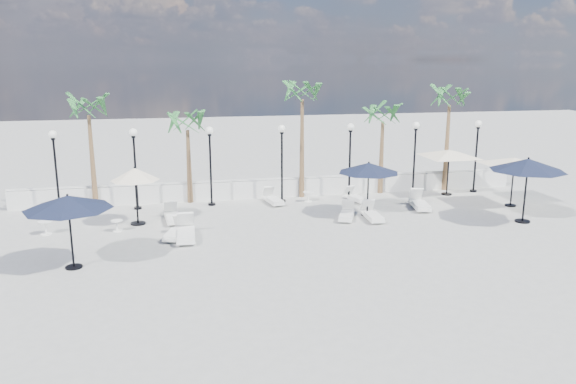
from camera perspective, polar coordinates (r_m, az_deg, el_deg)
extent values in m
plane|color=gray|center=(22.01, 2.67, -5.06)|extent=(100.00, 100.00, 0.00)
cube|color=silver|center=(28.95, -1.00, 0.37)|extent=(26.00, 0.30, 0.90)
cube|color=silver|center=(28.84, -1.00, 1.37)|extent=(26.00, 0.12, 0.08)
cylinder|color=black|center=(28.09, -22.14, -1.88)|extent=(0.36, 0.36, 0.10)
cylinder|color=black|center=(27.72, -22.45, 1.52)|extent=(0.10, 0.10, 3.50)
cylinder|color=black|center=(27.46, -22.76, 4.99)|extent=(0.18, 0.18, 0.10)
sphere|color=white|center=(27.43, -22.80, 5.42)|extent=(0.36, 0.36, 0.36)
cylinder|color=black|center=(27.65, -15.00, -1.57)|extent=(0.36, 0.36, 0.10)
cylinder|color=black|center=(27.28, -15.22, 1.89)|extent=(0.10, 0.10, 3.50)
cylinder|color=black|center=(27.01, -15.43, 5.42)|extent=(0.18, 0.18, 0.10)
sphere|color=white|center=(26.98, -15.46, 5.86)|extent=(0.36, 0.36, 0.36)
cylinder|color=black|center=(27.65, -7.75, -1.23)|extent=(0.36, 0.36, 0.10)
cylinder|color=black|center=(27.28, -7.86, 2.23)|extent=(0.10, 0.10, 3.50)
cylinder|color=black|center=(27.01, -7.98, 5.77)|extent=(0.18, 0.18, 0.10)
sphere|color=white|center=(26.98, -7.99, 6.21)|extent=(0.36, 0.36, 0.36)
cylinder|color=black|center=(28.09, -0.62, -0.88)|extent=(0.36, 0.36, 0.10)
cylinder|color=black|center=(27.72, -0.62, 2.53)|extent=(0.10, 0.10, 3.50)
cylinder|color=black|center=(27.46, -0.63, 6.02)|extent=(0.18, 0.18, 0.10)
sphere|color=white|center=(27.43, -0.63, 6.46)|extent=(0.36, 0.36, 0.36)
cylinder|color=black|center=(28.95, 6.20, -0.52)|extent=(0.36, 0.36, 0.10)
cylinder|color=black|center=(28.59, 6.28, 2.79)|extent=(0.10, 0.10, 3.50)
cylinder|color=black|center=(28.34, 6.37, 6.17)|extent=(0.18, 0.18, 0.10)
sphere|color=white|center=(28.31, 6.38, 6.59)|extent=(0.36, 0.36, 0.36)
cylinder|color=black|center=(30.19, 12.53, -0.19)|extent=(0.36, 0.36, 0.10)
cylinder|color=black|center=(29.85, 12.70, 2.98)|extent=(0.10, 0.10, 3.50)
cylinder|color=black|center=(29.60, 12.86, 6.22)|extent=(0.18, 0.18, 0.10)
sphere|color=white|center=(29.58, 12.88, 6.62)|extent=(0.36, 0.36, 0.36)
cylinder|color=black|center=(31.77, 18.30, 0.11)|extent=(0.36, 0.36, 0.10)
cylinder|color=black|center=(31.45, 18.53, 3.13)|extent=(0.10, 0.10, 3.50)
cylinder|color=black|center=(31.22, 18.76, 6.20)|extent=(0.18, 0.18, 0.10)
sphere|color=white|center=(31.19, 18.78, 6.58)|extent=(0.36, 0.36, 0.36)
cone|color=brown|center=(28.18, -19.25, 2.89)|extent=(0.28, 0.28, 4.40)
cone|color=brown|center=(28.01, -10.02, 2.54)|extent=(0.28, 0.28, 3.60)
cone|color=brown|center=(28.62, 1.43, 4.39)|extent=(0.28, 0.28, 5.00)
cone|color=brown|center=(29.97, 9.46, 3.46)|extent=(0.28, 0.28, 3.80)
cone|color=brown|center=(31.43, 15.82, 4.33)|extent=(0.28, 0.28, 4.60)
cube|color=white|center=(25.13, -11.64, -2.63)|extent=(0.79, 1.89, 0.10)
cube|color=white|center=(24.87, -11.59, -2.54)|extent=(0.69, 1.29, 0.10)
cube|color=white|center=(25.76, -11.84, -1.40)|extent=(0.62, 0.49, 0.58)
cube|color=white|center=(22.58, -10.34, -4.33)|extent=(0.77, 2.14, 0.11)
cube|color=white|center=(22.27, -10.35, -4.24)|extent=(0.70, 1.45, 0.11)
cube|color=white|center=(23.29, -10.39, -2.70)|extent=(0.68, 0.52, 0.66)
cube|color=white|center=(22.89, -11.32, -4.20)|extent=(1.09, 1.89, 0.10)
cube|color=white|center=(22.64, -11.50, -4.13)|extent=(0.89, 1.32, 0.10)
cube|color=white|center=(23.45, -10.86, -2.84)|extent=(0.66, 0.57, 0.56)
cube|color=white|center=(27.69, -1.53, -0.89)|extent=(0.88, 1.83, 0.09)
cube|color=white|center=(27.45, -1.36, -0.79)|extent=(0.75, 1.26, 0.09)
cube|color=white|center=(28.26, -2.03, 0.12)|extent=(0.61, 0.50, 0.55)
cube|color=white|center=(25.17, 8.56, -2.48)|extent=(0.69, 1.83, 0.10)
cube|color=white|center=(24.92, 8.73, -2.39)|extent=(0.62, 1.24, 0.10)
cube|color=white|center=(25.75, 8.10, -1.28)|extent=(0.59, 0.45, 0.56)
cube|color=white|center=(25.15, 5.97, -2.43)|extent=(1.22, 1.85, 0.09)
cube|color=white|center=(24.89, 5.93, -2.34)|extent=(0.96, 1.31, 0.09)
cube|color=white|center=(25.74, 6.13, -1.25)|extent=(0.67, 0.60, 0.55)
cube|color=white|center=(28.33, 6.88, -0.68)|extent=(0.95, 1.69, 0.09)
cube|color=white|center=(28.14, 7.14, -0.59)|extent=(0.78, 1.18, 0.09)
cube|color=white|center=(28.78, 6.18, 0.22)|extent=(0.59, 0.50, 0.50)
cube|color=white|center=(27.44, 13.22, -1.34)|extent=(1.04, 2.08, 0.11)
cube|color=white|center=(27.16, 13.37, -1.24)|extent=(0.87, 1.44, 0.11)
cube|color=white|center=(28.11, 12.88, -0.14)|extent=(0.70, 0.58, 0.62)
cylinder|color=white|center=(24.90, -23.34, -3.94)|extent=(0.44, 0.44, 0.03)
cylinder|color=white|center=(24.83, -23.40, -3.39)|extent=(0.07, 0.07, 0.53)
cylinder|color=white|center=(24.76, -23.45, -2.77)|extent=(0.58, 0.58, 0.03)
cylinder|color=white|center=(24.30, -16.94, -3.82)|extent=(0.38, 0.38, 0.03)
cylinder|color=white|center=(24.24, -16.97, -3.34)|extent=(0.06, 0.06, 0.45)
cylinder|color=white|center=(24.18, -17.01, -2.80)|extent=(0.49, 0.49, 0.03)
cylinder|color=white|center=(28.08, 2.08, -0.96)|extent=(0.40, 0.40, 0.03)
cylinder|color=white|center=(28.03, 2.08, -0.51)|extent=(0.06, 0.06, 0.48)
cylinder|color=white|center=(27.97, 2.08, -0.01)|extent=(0.52, 0.52, 0.03)
cylinder|color=black|center=(20.65, -20.92, -7.12)|extent=(0.57, 0.57, 0.06)
cylinder|color=black|center=(20.28, -21.20, -3.90)|extent=(0.07, 0.07, 2.49)
cone|color=black|center=(20.01, -21.45, -0.99)|extent=(2.95, 2.95, 0.46)
sphere|color=black|center=(19.95, -21.51, -0.28)|extent=(0.08, 0.08, 0.08)
cylinder|color=black|center=(25.91, 8.04, -2.27)|extent=(0.56, 0.56, 0.06)
cylinder|color=black|center=(25.62, 8.12, 0.23)|extent=(0.07, 0.07, 2.38)
cone|color=black|center=(25.42, 8.20, 2.45)|extent=(2.78, 2.78, 0.45)
sphere|color=black|center=(25.37, 8.22, 3.00)|extent=(0.08, 0.08, 0.08)
cylinder|color=black|center=(26.65, 22.71, -2.75)|extent=(0.64, 0.64, 0.07)
cylinder|color=black|center=(26.33, 22.97, 0.06)|extent=(0.08, 0.08, 2.75)
cone|color=black|center=(26.11, 23.20, 2.56)|extent=(3.21, 3.21, 0.52)
sphere|color=black|center=(26.06, 23.25, 3.18)|extent=(0.09, 0.09, 0.09)
cylinder|color=black|center=(29.32, 21.65, -1.26)|extent=(0.53, 0.53, 0.06)
cylinder|color=black|center=(29.07, 21.84, 0.92)|extent=(0.07, 0.07, 2.35)
pyramid|color=beige|center=(28.86, 22.05, 3.24)|extent=(5.20, 5.20, 0.36)
cylinder|color=black|center=(30.71, 15.80, -0.19)|extent=(0.54, 0.54, 0.06)
cylinder|color=black|center=(30.47, 15.94, 1.91)|extent=(0.07, 0.07, 2.36)
pyramid|color=beige|center=(30.27, 16.08, 4.14)|extent=(5.12, 5.12, 0.37)
cylinder|color=black|center=(25.12, -14.98, -3.09)|extent=(0.64, 0.64, 0.07)
cylinder|color=black|center=(24.82, -15.14, -0.50)|extent=(0.08, 0.08, 2.41)
cone|color=beige|center=(24.61, -15.28, 1.76)|extent=(2.07, 2.07, 0.52)
sphere|color=black|center=(24.56, -15.32, 2.42)|extent=(0.09, 0.09, 0.09)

